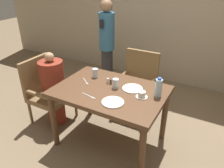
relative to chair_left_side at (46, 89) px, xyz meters
name	(u,v)px	position (x,y,z in m)	size (l,w,h in m)	color
ground_plane	(110,140)	(1.03, 0.00, -0.49)	(16.00, 16.00, 0.00)	#7A664C
wall_back	(168,7)	(1.03, 2.11, 0.91)	(8.00, 0.06, 2.80)	tan
dining_table	(110,97)	(1.03, 0.00, 0.17)	(1.26, 0.89, 0.76)	brown
chair_left_side	(46,89)	(0.00, 0.00, 0.00)	(0.52, 0.52, 0.93)	brown
diner_in_left_chair	(54,88)	(0.15, 0.00, 0.05)	(0.32, 0.32, 1.06)	maroon
chair_far_side	(138,81)	(1.03, 0.85, 0.00)	(0.52, 0.52, 0.93)	brown
standing_host	(107,43)	(0.25, 1.29, 0.36)	(0.27, 0.30, 1.57)	#2D2D33
plate_main_left	(113,102)	(1.20, -0.23, 0.28)	(0.24, 0.24, 0.01)	white
plate_main_right	(132,88)	(1.25, 0.13, 0.28)	(0.24, 0.24, 0.01)	white
teacup_with_saucer	(142,95)	(1.42, 0.01, 0.30)	(0.13, 0.13, 0.07)	white
water_bottle	(159,88)	(1.56, 0.12, 0.38)	(0.07, 0.07, 0.22)	#A3C6DB
glass_tall_near	(95,73)	(0.71, 0.20, 0.33)	(0.07, 0.07, 0.11)	silver
glass_tall_mid	(116,83)	(1.07, 0.06, 0.33)	(0.07, 0.07, 0.11)	silver
salt_shaker	(108,81)	(0.93, 0.13, 0.31)	(0.03, 0.03, 0.07)	white
pepper_shaker	(111,82)	(0.97, 0.13, 0.31)	(0.03, 0.03, 0.06)	#4C3D2D
fork_beside_plate	(86,82)	(0.68, 0.02, 0.28)	(0.15, 0.13, 0.00)	silver
knife_beside_plate	(89,96)	(0.91, -0.24, 0.28)	(0.20, 0.05, 0.00)	silver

